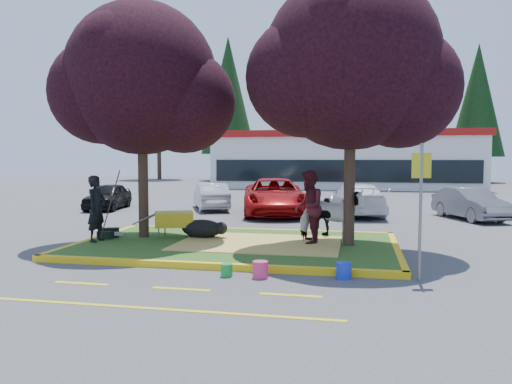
% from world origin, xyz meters
% --- Properties ---
extents(ground, '(90.00, 90.00, 0.00)m').
position_xyz_m(ground, '(0.00, 0.00, 0.00)').
color(ground, '#424244').
rests_on(ground, ground).
extents(median_island, '(8.00, 5.00, 0.15)m').
position_xyz_m(median_island, '(0.00, 0.00, 0.07)').
color(median_island, '#254816').
rests_on(median_island, ground).
extents(curb_near, '(8.30, 0.16, 0.15)m').
position_xyz_m(curb_near, '(0.00, -2.58, 0.07)').
color(curb_near, yellow).
rests_on(curb_near, ground).
extents(curb_far, '(8.30, 0.16, 0.15)m').
position_xyz_m(curb_far, '(0.00, 2.58, 0.07)').
color(curb_far, yellow).
rests_on(curb_far, ground).
extents(curb_left, '(0.16, 5.30, 0.15)m').
position_xyz_m(curb_left, '(-4.08, 0.00, 0.07)').
color(curb_left, yellow).
rests_on(curb_left, ground).
extents(curb_right, '(0.16, 5.30, 0.15)m').
position_xyz_m(curb_right, '(4.08, 0.00, 0.07)').
color(curb_right, yellow).
rests_on(curb_right, ground).
extents(straw_bedding, '(4.20, 3.00, 0.01)m').
position_xyz_m(straw_bedding, '(0.60, 0.00, 0.15)').
color(straw_bedding, '#DDC85B').
rests_on(straw_bedding, median_island).
extents(tree_purple_left, '(5.06, 4.20, 6.51)m').
position_xyz_m(tree_purple_left, '(-2.78, 0.38, 4.36)').
color(tree_purple_left, black).
rests_on(tree_purple_left, median_island).
extents(tree_purple_right, '(5.30, 4.40, 6.82)m').
position_xyz_m(tree_purple_right, '(2.92, 0.18, 4.56)').
color(tree_purple_right, black).
rests_on(tree_purple_right, median_island).
extents(fire_lane_stripe_a, '(1.10, 0.12, 0.01)m').
position_xyz_m(fire_lane_stripe_a, '(-2.00, -4.20, 0.00)').
color(fire_lane_stripe_a, yellow).
rests_on(fire_lane_stripe_a, ground).
extents(fire_lane_stripe_b, '(1.10, 0.12, 0.01)m').
position_xyz_m(fire_lane_stripe_b, '(0.00, -4.20, 0.00)').
color(fire_lane_stripe_b, yellow).
rests_on(fire_lane_stripe_b, ground).
extents(fire_lane_stripe_c, '(1.10, 0.12, 0.01)m').
position_xyz_m(fire_lane_stripe_c, '(2.00, -4.20, 0.00)').
color(fire_lane_stripe_c, yellow).
rests_on(fire_lane_stripe_c, ground).
extents(fire_lane_long, '(6.00, 0.10, 0.01)m').
position_xyz_m(fire_lane_long, '(0.00, -5.40, 0.00)').
color(fire_lane_long, yellow).
rests_on(fire_lane_long, ground).
extents(retail_building, '(20.40, 8.40, 4.40)m').
position_xyz_m(retail_building, '(2.00, 27.98, 2.25)').
color(retail_building, silver).
rests_on(retail_building, ground).
extents(treeline, '(46.58, 7.80, 14.63)m').
position_xyz_m(treeline, '(1.23, 37.61, 7.73)').
color(treeline, black).
rests_on(treeline, ground).
extents(cow, '(1.73, 0.89, 1.42)m').
position_xyz_m(cow, '(2.44, 0.28, 0.86)').
color(cow, white).
rests_on(cow, median_island).
extents(calf, '(1.30, 0.94, 0.51)m').
position_xyz_m(calf, '(-1.14, 0.58, 0.40)').
color(calf, black).
rests_on(calf, median_island).
extents(handler, '(0.47, 0.67, 1.76)m').
position_xyz_m(handler, '(-3.70, -0.58, 1.03)').
color(handler, black).
rests_on(handler, median_island).
extents(visitor_a, '(0.78, 0.97, 1.91)m').
position_xyz_m(visitor_a, '(1.87, 0.26, 1.10)').
color(visitor_a, '#42131A').
rests_on(visitor_a, median_island).
extents(visitor_b, '(0.30, 0.65, 1.09)m').
position_xyz_m(visitor_b, '(2.24, 1.71, 0.69)').
color(visitor_b, black).
rests_on(visitor_b, median_island).
extents(wheelbarrow, '(1.87, 0.98, 0.71)m').
position_xyz_m(wheelbarrow, '(-1.93, 0.53, 0.64)').
color(wheelbarrow, black).
rests_on(wheelbarrow, median_island).
extents(gear_bag_dark, '(0.58, 0.45, 0.26)m').
position_xyz_m(gear_bag_dark, '(-3.70, 0.10, 0.28)').
color(gear_bag_dark, black).
rests_on(gear_bag_dark, median_island).
extents(gear_bag_green, '(0.40, 0.25, 0.21)m').
position_xyz_m(gear_bag_green, '(-3.70, -0.14, 0.25)').
color(gear_bag_green, black).
rests_on(gear_bag_green, median_island).
extents(sign_post, '(0.37, 0.12, 2.66)m').
position_xyz_m(sign_post, '(4.30, -2.70, 1.66)').
color(sign_post, slate).
rests_on(sign_post, ground).
extents(bucket_green, '(0.25, 0.25, 0.26)m').
position_xyz_m(bucket_green, '(0.56, -3.10, 0.13)').
color(bucket_green, '#169334').
rests_on(bucket_green, ground).
extents(bucket_pink, '(0.40, 0.40, 0.33)m').
position_xyz_m(bucket_pink, '(1.24, -3.07, 0.17)').
color(bucket_pink, '#DF316A').
rests_on(bucket_pink, ground).
extents(bucket_blue, '(0.33, 0.33, 0.33)m').
position_xyz_m(bucket_blue, '(2.87, -2.80, 0.16)').
color(bucket_blue, blue).
rests_on(bucket_blue, ground).
extents(car_black, '(1.94, 3.71, 1.20)m').
position_xyz_m(car_black, '(-8.16, 8.34, 0.60)').
color(car_black, black).
rests_on(car_black, ground).
extents(car_silver, '(2.68, 3.88, 1.21)m').
position_xyz_m(car_silver, '(-3.49, 9.19, 0.61)').
color(car_silver, '#A9ACB1').
rests_on(car_silver, ground).
extents(car_red, '(3.62, 5.86, 1.51)m').
position_xyz_m(car_red, '(-0.30, 7.79, 0.76)').
color(car_red, '#A40D0E').
rests_on(car_red, ground).
extents(car_white, '(2.69, 4.80, 1.31)m').
position_xyz_m(car_white, '(3.06, 8.25, 0.66)').
color(car_white, white).
rests_on(car_white, ground).
extents(car_grey, '(2.49, 3.89, 1.21)m').
position_xyz_m(car_grey, '(7.35, 7.71, 0.61)').
color(car_grey, slate).
rests_on(car_grey, ground).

